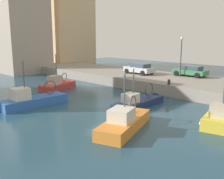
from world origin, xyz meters
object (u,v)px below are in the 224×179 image
at_px(fishing_boat_orange, 126,126).
at_px(quay_streetlamp, 181,50).
at_px(parked_car_green, 190,71).
at_px(parked_car_silver, 139,68).
at_px(fishing_boat_navy, 141,104).
at_px(fishing_boat_blue, 37,103).
at_px(fishing_boat_yellow, 223,121).
at_px(fishing_boat_red, 60,87).
at_px(mooring_bollard_north, 169,82).

bearing_deg(fishing_boat_orange, quay_streetlamp, 18.34).
xyz_separation_m(fishing_boat_orange, parked_car_green, (17.12, 4.56, 1.74)).
height_order(parked_car_silver, quay_streetlamp, quay_streetlamp).
bearing_deg(fishing_boat_navy, fishing_boat_orange, -150.96).
relative_size(fishing_boat_blue, quay_streetlamp, 1.40).
bearing_deg(fishing_boat_navy, fishing_boat_yellow, -86.23).
xyz_separation_m(fishing_boat_red, mooring_bollard_north, (5.55, -11.42, 1.34)).
xyz_separation_m(fishing_boat_red, parked_car_green, (12.47, -10.10, 1.75)).
height_order(fishing_boat_blue, parked_car_green, fishing_boat_blue).
distance_m(fishing_boat_orange, quay_streetlamp, 17.24).
bearing_deg(fishing_boat_red, fishing_boat_yellow, -86.84).
distance_m(fishing_boat_yellow, mooring_bollard_north, 8.79).
distance_m(fishing_boat_blue, fishing_boat_yellow, 15.47).
bearing_deg(fishing_boat_navy, fishing_boat_blue, 133.12).
height_order(fishing_boat_navy, parked_car_green, fishing_boat_navy).
bearing_deg(fishing_boat_blue, fishing_boat_yellow, -63.81).
relative_size(fishing_boat_orange, mooring_bollard_north, 11.95).
relative_size(fishing_boat_navy, parked_car_silver, 1.59).
relative_size(parked_car_green, quay_streetlamp, 0.86).
relative_size(fishing_boat_yellow, mooring_bollard_north, 10.64).
bearing_deg(fishing_boat_yellow, quay_streetlamp, 42.92).
bearing_deg(fishing_boat_red, mooring_bollard_north, -64.10).
bearing_deg(parked_car_silver, quay_streetlamp, -74.12).
bearing_deg(fishing_boat_red, fishing_boat_blue, -139.36).
distance_m(fishing_boat_orange, fishing_boat_red, 15.38).
distance_m(fishing_boat_blue, fishing_boat_orange, 9.76).
height_order(fishing_boat_yellow, parked_car_silver, fishing_boat_yellow).
height_order(fishing_boat_red, mooring_bollard_north, fishing_boat_red).
distance_m(fishing_boat_yellow, parked_car_silver, 17.11).
xyz_separation_m(fishing_boat_orange, mooring_bollard_north, (10.20, 3.24, 1.33)).
xyz_separation_m(fishing_boat_yellow, mooring_bollard_north, (4.50, 7.43, 1.35)).
distance_m(fishing_boat_yellow, parked_car_green, 14.50).
height_order(fishing_boat_blue, fishing_boat_yellow, fishing_boat_blue).
bearing_deg(mooring_bollard_north, quay_streetlamp, 19.62).
xyz_separation_m(fishing_boat_navy, fishing_boat_orange, (-5.23, -2.90, 0.03)).
distance_m(mooring_bollard_north, quay_streetlamp, 6.70).
bearing_deg(parked_car_green, fishing_boat_orange, -165.08).
height_order(fishing_boat_navy, quay_streetlamp, quay_streetlamp).
xyz_separation_m(fishing_boat_red, parked_car_silver, (9.72, -4.21, 1.78)).
bearing_deg(fishing_boat_yellow, fishing_boat_orange, 143.65).
distance_m(fishing_boat_navy, mooring_bollard_north, 5.17).
relative_size(fishing_boat_orange, fishing_boat_red, 1.14).
bearing_deg(parked_car_silver, fishing_boat_navy, -140.46).
relative_size(fishing_boat_blue, fishing_boat_orange, 1.03).
xyz_separation_m(parked_car_green, quay_streetlamp, (-1.27, 0.69, 2.57)).
height_order(fishing_boat_orange, parked_car_silver, fishing_boat_orange).
distance_m(fishing_boat_orange, parked_car_green, 17.80).
height_order(fishing_boat_blue, fishing_boat_navy, fishing_boat_blue).
bearing_deg(fishing_boat_red, fishing_boat_orange, -107.60).
distance_m(fishing_boat_blue, fishing_boat_navy, 9.31).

